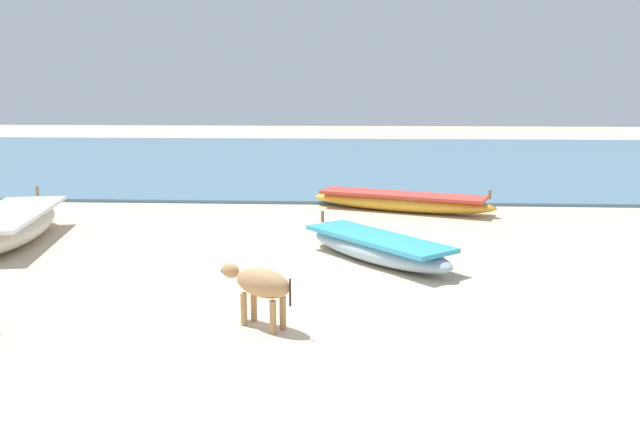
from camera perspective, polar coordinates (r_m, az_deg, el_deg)
name	(u,v)px	position (r m, az deg, el deg)	size (l,w,h in m)	color
ground	(294,287)	(9.24, -2.27, -6.39)	(80.00, 80.00, 0.00)	beige
sea_water	(334,159)	(25.54, 1.25, 4.79)	(60.00, 20.00, 0.08)	slate
fishing_boat_1	(402,201)	(14.90, 7.12, 1.06)	(4.27, 2.22, 0.60)	gold
fishing_boat_3	(377,247)	(10.53, 5.00, -2.96)	(2.67, 2.90, 0.61)	#8CA5B7
fishing_boat_4	(11,226)	(12.99, -25.36, -0.97)	(1.87, 3.97, 0.77)	beige
calf_near_tan	(260,285)	(7.62, -5.24, -6.19)	(0.99, 0.78, 0.71)	tan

